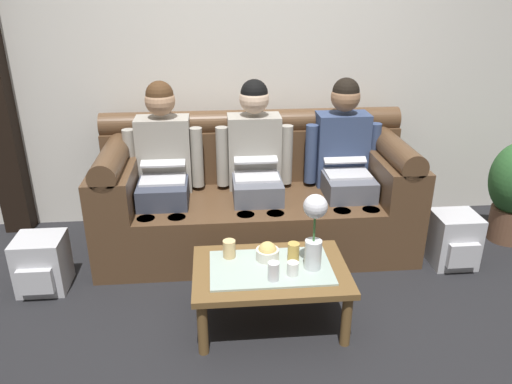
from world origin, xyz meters
TOP-DOWN VIEW (x-y plane):
  - ground_plane at (0.00, 0.00)m, footprint 14.00×14.00m
  - back_wall_patterned at (0.00, 1.70)m, footprint 6.00×0.12m
  - couch at (0.00, 1.17)m, footprint 2.23×0.88m
  - person_left at (-0.65, 1.17)m, footprint 0.56×0.67m
  - person_middle at (0.00, 1.17)m, footprint 0.56×0.67m
  - person_right at (0.65, 1.17)m, footprint 0.56×0.67m
  - coffee_table at (0.00, 0.20)m, footprint 0.87×0.59m
  - flower_vase at (0.23, 0.17)m, footprint 0.13×0.13m
  - snack_bowl at (-0.01, 0.29)m, footprint 0.13×0.13m
  - cup_near_left at (0.14, 0.26)m, footprint 0.07×0.07m
  - cup_near_right at (0.11, 0.11)m, footprint 0.06×0.06m
  - cup_far_center at (0.00, 0.07)m, footprint 0.06×0.06m
  - cup_far_left at (-0.23, 0.33)m, footprint 0.07×0.07m
  - backpack_left at (-1.42, 0.66)m, footprint 0.30×0.32m
  - backpack_right at (1.35, 0.72)m, footprint 0.30×0.32m

SIDE VIEW (x-z plane):
  - ground_plane at x=0.00m, z-range 0.00..0.00m
  - backpack_left at x=-1.42m, z-range 0.00..0.36m
  - backpack_right at x=1.35m, z-range 0.00..0.37m
  - coffee_table at x=0.00m, z-range 0.13..0.50m
  - couch at x=0.00m, z-range -0.11..0.85m
  - cup_near_right at x=0.11m, z-range 0.37..0.44m
  - snack_bowl at x=-0.01m, z-range 0.36..0.46m
  - cup_far_left at x=-0.23m, z-range 0.37..0.47m
  - cup_far_center at x=0.00m, z-range 0.37..0.47m
  - cup_near_left at x=0.14m, z-range 0.37..0.47m
  - flower_vase at x=0.23m, z-range 0.41..0.85m
  - person_right at x=0.65m, z-range 0.05..1.27m
  - person_left at x=-0.65m, z-range 0.05..1.27m
  - person_middle at x=0.00m, z-range 0.05..1.27m
  - back_wall_patterned at x=0.00m, z-range 0.00..2.90m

